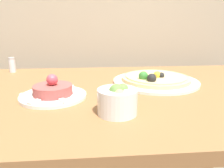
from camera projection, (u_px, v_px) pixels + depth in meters
dining_table at (113, 116)px, 0.81m from camera, size 1.36×0.81×0.79m
pizza_plate at (155, 80)px, 0.87m from camera, size 0.34×0.34×0.06m
tartare_plate at (53, 92)px, 0.70m from camera, size 0.21×0.21×0.08m
small_bowl at (118, 100)px, 0.57m from camera, size 0.11×0.11×0.08m
salt_shaker at (12, 65)px, 1.05m from camera, size 0.03×0.03×0.07m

